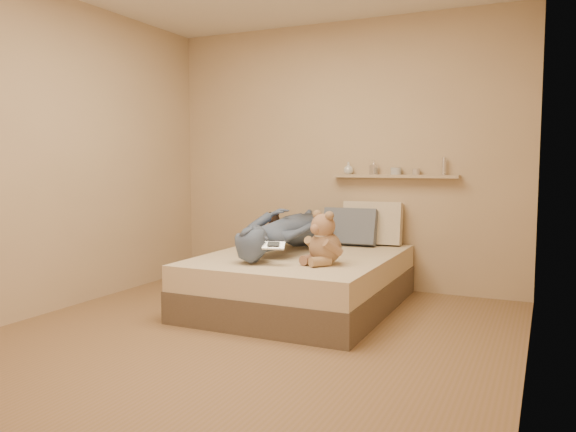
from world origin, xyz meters
The scene contains 10 objects.
room centered at (0.00, 0.00, 1.30)m, with size 3.80×3.80×3.80m.
bed centered at (0.00, 0.93, 0.22)m, with size 1.50×1.90×0.45m.
game_console centered at (0.02, 0.35, 0.60)m, with size 0.19×0.12×0.06m.
teddy_bear centered at (0.34, 0.56, 0.62)m, with size 0.33×0.34×0.42m.
dark_plush centered at (-0.63, 1.67, 0.57)m, with size 0.18×0.18×0.28m.
pillow_cream centered at (0.37, 1.76, 0.65)m, with size 0.55×0.16×0.40m, color beige.
pillow_grey centered at (0.19, 1.62, 0.62)m, with size 0.50×0.14×0.34m, color slate.
person centered at (-0.18, 1.03, 0.64)m, with size 0.58×1.60×0.38m, color #4A5674.
wall_shelf centered at (0.55, 1.84, 1.10)m, with size 1.20×0.12×0.03m, color tan.
shelf_bottles centered at (0.40, 1.84, 1.17)m, with size 0.98×0.11×0.16m.
Camera 1 is at (1.88, -3.39, 1.21)m, focal length 35.00 mm.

